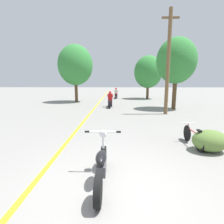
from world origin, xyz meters
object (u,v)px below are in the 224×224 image
at_px(motorcycle_rider_far, 116,94).
at_px(bicycle_parked, 193,137).
at_px(roadside_tree_right_near, 176,61).
at_px(utility_pole, 168,62).
at_px(motorcycle_rider_lead, 110,101).
at_px(roadside_tree_left, 75,65).
at_px(roadside_tree_right_far, 148,72).
at_px(motorcycle_foreground, 101,165).

bearing_deg(motorcycle_rider_far, bicycle_parked, -80.99).
bearing_deg(roadside_tree_right_near, utility_pole, -119.21).
height_order(motorcycle_rider_lead, motorcycle_rider_far, motorcycle_rider_lead).
xyz_separation_m(roadside_tree_left, motorcycle_rider_far, (4.28, 4.06, -3.35)).
relative_size(roadside_tree_right_far, bicycle_parked, 3.34).
relative_size(roadside_tree_right_near, roadside_tree_right_far, 1.04).
relative_size(roadside_tree_right_near, motorcycle_foreground, 2.82).
bearing_deg(motorcycle_foreground, roadside_tree_left, 104.66).
bearing_deg(motorcycle_rider_far, motorcycle_foreground, -90.92).
relative_size(motorcycle_foreground, motorcycle_rider_far, 1.00).
xyz_separation_m(utility_pole, roadside_tree_left, (-7.68, 6.87, 0.40)).
relative_size(roadside_tree_right_near, motorcycle_rider_far, 2.81).
distance_m(roadside_tree_right_near, motorcycle_foreground, 12.19).
xyz_separation_m(utility_pole, bicycle_parked, (-0.72, -6.00, -3.13)).
relative_size(roadside_tree_right_far, motorcycle_rider_far, 2.71).
bearing_deg(bicycle_parked, roadside_tree_right_far, 85.43).
bearing_deg(motorcycle_rider_lead, roadside_tree_left, 135.38).
relative_size(roadside_tree_left, motorcycle_rider_far, 3.02).
bearing_deg(utility_pole, roadside_tree_right_near, 60.79).
xyz_separation_m(motorcycle_foreground, motorcycle_rider_lead, (-0.20, 11.46, 0.10)).
xyz_separation_m(roadside_tree_right_far, motorcycle_rider_lead, (-4.51, -7.38, -2.82)).
relative_size(roadside_tree_right_near, roadside_tree_left, 0.93).
xyz_separation_m(roadside_tree_right_near, roadside_tree_right_far, (-0.68, 8.24, -0.43)).
relative_size(utility_pole, motorcycle_rider_far, 3.41).
relative_size(roadside_tree_left, motorcycle_rider_lead, 2.83).
bearing_deg(motorcycle_rider_far, motorcycle_rider_lead, -93.73).
bearing_deg(motorcycle_rider_far, roadside_tree_right_near, -61.51).
xyz_separation_m(roadside_tree_right_far, roadside_tree_left, (-8.28, -3.66, 0.52)).
distance_m(roadside_tree_left, bicycle_parked, 15.05).
height_order(roadside_tree_right_far, motorcycle_foreground, roadside_tree_right_far).
bearing_deg(bicycle_parked, motorcycle_rider_lead, 109.23).
bearing_deg(bicycle_parked, roadside_tree_left, 118.41).
height_order(motorcycle_rider_far, bicycle_parked, motorcycle_rider_far).
bearing_deg(roadside_tree_left, roadside_tree_right_far, 23.84).
relative_size(roadside_tree_right_far, motorcycle_foreground, 2.72).
xyz_separation_m(roadside_tree_right_near, motorcycle_rider_lead, (-5.19, 0.86, -3.25)).
height_order(roadside_tree_right_near, roadside_tree_left, roadside_tree_left).
distance_m(utility_pole, motorcycle_rider_far, 11.82).
xyz_separation_m(roadside_tree_left, motorcycle_rider_lead, (3.77, -3.72, -3.35)).
xyz_separation_m(motorcycle_foreground, motorcycle_rider_far, (0.31, 19.23, 0.11)).
relative_size(roadside_tree_left, bicycle_parked, 3.73).
xyz_separation_m(roadside_tree_right_near, roadside_tree_left, (-8.97, 4.58, 0.10)).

